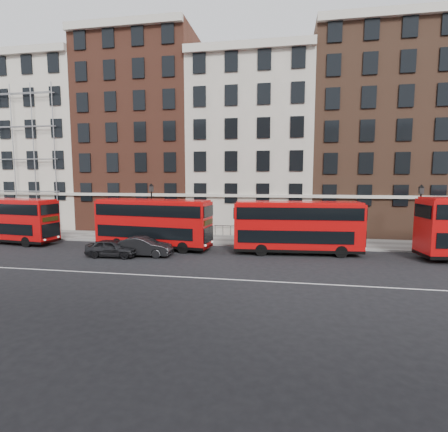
% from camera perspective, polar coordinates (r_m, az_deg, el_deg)
% --- Properties ---
extents(ground, '(120.00, 120.00, 0.00)m').
position_cam_1_polar(ground, '(23.11, 0.03, -8.83)').
color(ground, black).
rests_on(ground, ground).
extents(pavement, '(80.00, 5.00, 0.15)m').
position_cam_1_polar(pavement, '(33.23, 3.22, -4.00)').
color(pavement, slate).
rests_on(pavement, ground).
extents(kerb, '(80.00, 0.30, 0.16)m').
position_cam_1_polar(kerb, '(30.80, 2.66, -4.82)').
color(kerb, gray).
rests_on(kerb, ground).
extents(road_centre_line, '(70.00, 0.12, 0.01)m').
position_cam_1_polar(road_centre_line, '(21.22, -0.93, -10.22)').
color(road_centre_line, white).
rests_on(road_centre_line, ground).
extents(building_terrace, '(64.00, 11.95, 22.00)m').
position_cam_1_polar(building_terrace, '(40.27, 4.17, 12.33)').
color(building_terrace, beige).
rests_on(building_terrace, ground).
extents(bus_a, '(9.93, 3.47, 4.09)m').
position_cam_1_polar(bus_a, '(37.67, -31.88, -0.48)').
color(bus_a, '#B9090A').
rests_on(bus_a, ground).
extents(bus_b, '(10.16, 3.59, 4.18)m').
position_cam_1_polar(bus_b, '(30.13, -11.55, -1.03)').
color(bus_b, '#B9090A').
rests_on(bus_b, ground).
extents(bus_c, '(10.02, 3.10, 4.15)m').
position_cam_1_polar(bus_c, '(28.02, 11.83, -1.63)').
color(bus_c, '#B9090A').
rests_on(bus_c, ground).
extents(car_rear, '(4.01, 1.73, 1.35)m').
position_cam_1_polar(car_rear, '(28.00, -17.78, -5.02)').
color(car_rear, black).
rests_on(car_rear, ground).
extents(car_front, '(4.48, 1.66, 1.46)m').
position_cam_1_polar(car_front, '(27.70, -13.03, -4.88)').
color(car_front, black).
rests_on(car_front, ground).
extents(lamp_post_left, '(0.44, 0.44, 5.33)m').
position_cam_1_polar(lamp_post_left, '(33.22, -11.71, 1.10)').
color(lamp_post_left, black).
rests_on(lamp_post_left, pavement).
extents(lamp_post_right, '(0.44, 0.44, 5.33)m').
position_cam_1_polar(lamp_post_right, '(32.32, 29.32, 0.26)').
color(lamp_post_right, black).
rests_on(lamp_post_right, pavement).
extents(iron_railings, '(6.60, 0.06, 1.00)m').
position_cam_1_polar(iron_railings, '(35.29, 3.66, -2.45)').
color(iron_railings, black).
rests_on(iron_railings, pavement).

